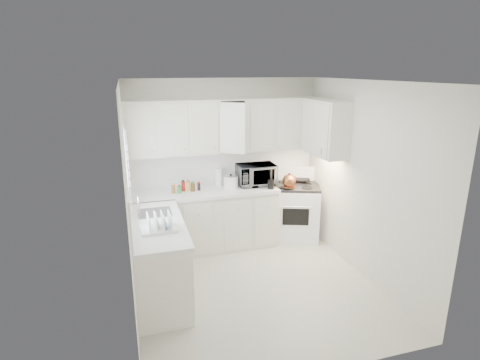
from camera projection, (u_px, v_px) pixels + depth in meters
name	position (u px, v px, depth m)	size (l,w,h in m)	color
floor	(255.00, 286.00, 5.07)	(3.20, 3.20, 0.00)	#B8B6A8
ceiling	(258.00, 81.00, 4.35)	(3.20, 3.20, 0.00)	white
wall_back	(224.00, 162.00, 6.18)	(3.00, 3.00, 0.00)	beige
wall_front	(318.00, 248.00, 3.23)	(3.00, 3.00, 0.00)	beige
wall_left	(128.00, 203.00, 4.30)	(3.20, 3.20, 0.00)	beige
wall_right	(364.00, 182.00, 5.12)	(3.20, 3.20, 0.00)	beige
window_blinds	(128.00, 173.00, 4.56)	(0.06, 0.96, 1.06)	white
lower_cabinets_back	(205.00, 221.00, 6.04)	(2.22, 0.60, 0.90)	beige
lower_cabinets_left	(158.00, 260.00, 4.80)	(0.60, 1.60, 0.90)	beige
countertop_back	(204.00, 192.00, 5.90)	(2.24, 0.64, 0.05)	silver
countertop_left	(157.00, 225.00, 4.68)	(0.64, 1.62, 0.05)	silver
backsplash_back	(224.00, 167.00, 6.20)	(2.98, 0.02, 0.55)	silver
backsplash_left	(129.00, 203.00, 4.51)	(0.02, 1.60, 0.55)	silver
upper_cabinets_back	(227.00, 152.00, 5.98)	(3.00, 0.33, 0.80)	beige
upper_cabinets_right	(324.00, 155.00, 5.77)	(0.33, 0.90, 0.80)	beige
sink	(154.00, 204.00, 4.96)	(0.42, 0.38, 0.30)	gray
stove	(294.00, 204.00, 6.38)	(0.76, 0.63, 1.17)	white
tea_kettle	(289.00, 180.00, 6.05)	(0.27, 0.22, 0.24)	#9B4C2A
frying_pan	(301.00, 179.00, 6.47)	(0.28, 0.48, 0.04)	black
microwave	(256.00, 173.00, 6.14)	(0.59, 0.33, 0.40)	gray
rice_cooker	(231.00, 181.00, 6.00)	(0.22, 0.22, 0.22)	white
paper_towel	(219.00, 177.00, 6.14)	(0.12, 0.12, 0.27)	white
utensil_crock	(271.00, 178.00, 5.94)	(0.11, 0.11, 0.33)	black
dish_rack	(158.00, 221.00, 4.43)	(0.40, 0.30, 0.22)	white
spice_left_0	(173.00, 187.00, 5.87)	(0.06, 0.06, 0.13)	#935F28
spice_left_1	(178.00, 188.00, 5.80)	(0.06, 0.06, 0.13)	#2B8334
spice_left_2	(183.00, 186.00, 5.91)	(0.06, 0.06, 0.13)	#AC1B16
spice_left_3	(188.00, 187.00, 5.85)	(0.06, 0.06, 0.13)	gold
spice_left_4	(192.00, 185.00, 5.95)	(0.06, 0.06, 0.13)	#4D3816
spice_left_5	(198.00, 186.00, 5.89)	(0.06, 0.06, 0.13)	black
sauce_right_0	(261.00, 177.00, 6.28)	(0.06, 0.06, 0.19)	#AC1B16
sauce_right_1	(266.00, 178.00, 6.24)	(0.06, 0.06, 0.19)	gold
sauce_right_2	(267.00, 176.00, 6.31)	(0.06, 0.06, 0.19)	#4D3816
sauce_right_3	(272.00, 177.00, 6.27)	(0.06, 0.06, 0.19)	black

